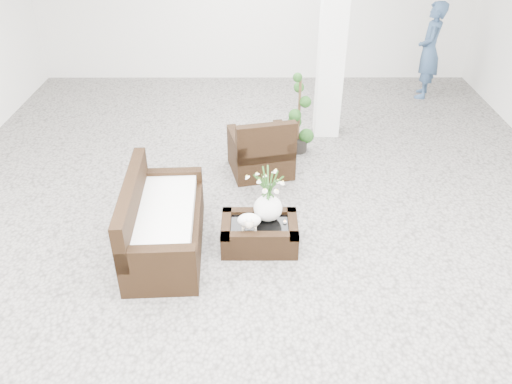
{
  "coord_description": "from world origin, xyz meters",
  "views": [
    {
      "loc": [
        -0.01,
        -5.18,
        3.87
      ],
      "look_at": [
        0.0,
        -0.1,
        0.62
      ],
      "focal_mm": 35.8,
      "sensor_mm": 36.0,
      "label": 1
    }
  ],
  "objects_px": {
    "coffee_table": "(259,234)",
    "loveseat": "(164,216)",
    "armchair": "(261,143)",
    "topiary": "(299,114)"
  },
  "relations": [
    {
      "from": "topiary",
      "to": "armchair",
      "type": "bearing_deg",
      "value": -133.16
    },
    {
      "from": "coffee_table",
      "to": "loveseat",
      "type": "xyz_separation_m",
      "value": [
        -1.11,
        -0.05,
        0.3
      ]
    },
    {
      "from": "coffee_table",
      "to": "loveseat",
      "type": "distance_m",
      "value": 1.15
    },
    {
      "from": "armchair",
      "to": "coffee_table",
      "type": "bearing_deg",
      "value": 76.02
    },
    {
      "from": "coffee_table",
      "to": "loveseat",
      "type": "height_order",
      "value": "loveseat"
    },
    {
      "from": "coffee_table",
      "to": "armchair",
      "type": "height_order",
      "value": "armchair"
    },
    {
      "from": "coffee_table",
      "to": "loveseat",
      "type": "relative_size",
      "value": 0.53
    },
    {
      "from": "coffee_table",
      "to": "armchair",
      "type": "relative_size",
      "value": 0.99
    },
    {
      "from": "coffee_table",
      "to": "armchair",
      "type": "distance_m",
      "value": 1.83
    },
    {
      "from": "armchair",
      "to": "topiary",
      "type": "distance_m",
      "value": 0.9
    }
  ]
}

